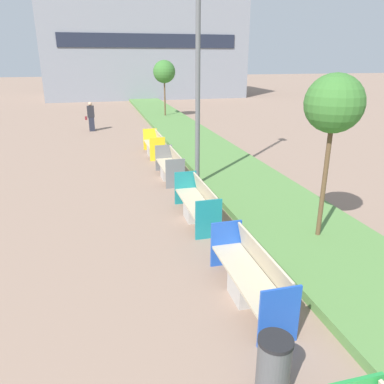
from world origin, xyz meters
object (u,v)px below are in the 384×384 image
object	(u,v)px
bench_blue_frame	(250,279)
street_lamp_post	(198,18)
sapling_tree_near	(334,105)
bench_yellow_frame	(155,146)
sapling_tree_far	(164,72)
pedestrian_walking	(91,117)
bench_teal_frame	(197,205)
bench_grey_frame	(170,168)
litter_bin	(273,368)

from	to	relation	value
bench_blue_frame	street_lamp_post	distance (m)	7.32
sapling_tree_near	bench_yellow_frame	bearing A→B (deg)	104.54
sapling_tree_far	pedestrian_walking	size ratio (longest dim) A/B	2.34
bench_teal_frame	sapling_tree_far	xyz separation A→B (m)	(2.29, 16.92, 2.64)
bench_blue_frame	bench_yellow_frame	xyz separation A→B (m)	(-0.00, 10.40, -0.01)
bench_grey_frame	sapling_tree_far	xyz separation A→B (m)	(2.29, 13.40, 2.64)
litter_bin	pedestrian_walking	size ratio (longest dim) A/B	0.53
bench_yellow_frame	sapling_tree_near	size ratio (longest dim) A/B	0.56
bench_teal_frame	litter_bin	xyz separation A→B (m)	(-0.51, -5.38, 0.05)
street_lamp_post	bench_yellow_frame	bearing A→B (deg)	97.46
bench_teal_frame	sapling_tree_far	size ratio (longest dim) A/B	0.61
litter_bin	bench_yellow_frame	bearing A→B (deg)	87.65
sapling_tree_near	pedestrian_walking	xyz separation A→B (m)	(-4.87, 15.09, -2.22)
bench_yellow_frame	litter_bin	xyz separation A→B (m)	(-0.51, -12.33, 0.06)
bench_blue_frame	litter_bin	distance (m)	1.99
litter_bin	street_lamp_post	xyz separation A→B (m)	(1.12, 7.64, 4.48)
bench_grey_frame	sapling_tree_far	size ratio (longest dim) A/B	0.55
bench_teal_frame	pedestrian_walking	distance (m)	13.46
bench_teal_frame	pedestrian_walking	size ratio (longest dim) A/B	1.43
street_lamp_post	pedestrian_walking	bearing A→B (deg)	106.25
bench_yellow_frame	sapling_tree_far	distance (m)	10.57
litter_bin	street_lamp_post	size ratio (longest dim) A/B	0.09
bench_blue_frame	pedestrian_walking	size ratio (longest dim) A/B	1.44
litter_bin	sapling_tree_far	xyz separation A→B (m)	(2.80, 22.31, 2.58)
bench_teal_frame	pedestrian_walking	bearing A→B (deg)	101.06
sapling_tree_far	bench_blue_frame	bearing A→B (deg)	-96.40
sapling_tree_near	sapling_tree_far	size ratio (longest dim) A/B	0.97
sapling_tree_far	street_lamp_post	bearing A→B (deg)	-96.53
bench_blue_frame	sapling_tree_far	xyz separation A→B (m)	(2.29, 20.38, 2.64)
bench_yellow_frame	sapling_tree_near	xyz separation A→B (m)	(2.29, -8.83, 2.66)
bench_grey_frame	litter_bin	xyz separation A→B (m)	(-0.51, -8.90, 0.06)
bench_teal_frame	sapling_tree_far	distance (m)	17.28
street_lamp_post	bench_teal_frame	bearing A→B (deg)	-105.10
bench_blue_frame	sapling_tree_near	distance (m)	3.84
bench_teal_frame	litter_bin	distance (m)	5.41
litter_bin	sapling_tree_far	bearing A→B (deg)	82.85
bench_grey_frame	sapling_tree_near	bearing A→B (deg)	-67.05
bench_yellow_frame	pedestrian_walking	bearing A→B (deg)	112.38
bench_teal_frame	bench_grey_frame	bearing A→B (deg)	90.04
bench_blue_frame	sapling_tree_near	xyz separation A→B (m)	(2.29, 1.57, 2.65)
bench_grey_frame	bench_yellow_frame	size ratio (longest dim) A/B	1.02
litter_bin	pedestrian_walking	distance (m)	18.70
bench_grey_frame	sapling_tree_near	xyz separation A→B (m)	(2.29, -5.41, 2.66)
bench_yellow_frame	pedestrian_walking	world-z (taller)	pedestrian_walking
bench_yellow_frame	sapling_tree_far	size ratio (longest dim) A/B	0.54
bench_teal_frame	bench_grey_frame	xyz separation A→B (m)	(-0.00, 3.52, -0.01)
litter_bin	street_lamp_post	distance (m)	8.93
bench_yellow_frame	litter_bin	world-z (taller)	bench_yellow_frame
bench_yellow_frame	pedestrian_walking	size ratio (longest dim) A/B	1.27
bench_grey_frame	sapling_tree_far	bearing A→B (deg)	80.30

